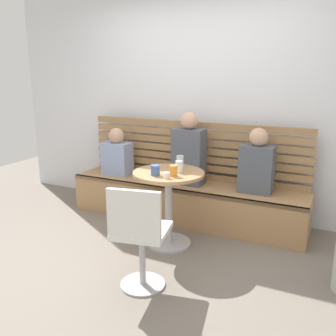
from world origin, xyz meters
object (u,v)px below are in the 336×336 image
white_chair (139,235)px  person_child_middle (257,164)px  cafe_table (169,194)px  cup_glass_tall (180,162)px  person_adult (189,152)px  person_child_left (117,154)px  cup_water_clear (179,166)px  cup_espresso_small (167,175)px  cup_mug_blue (155,170)px  booth_bench (184,202)px  cup_tumbler_orange (173,171)px

white_chair → person_child_middle: 1.60m
cafe_table → person_child_middle: bearing=44.4°
cup_glass_tall → person_adult: bearing=101.9°
white_chair → person_adult: person_adult is taller
white_chair → person_child_left: (-1.15, 1.45, 0.22)m
cafe_table → cup_water_clear: cup_water_clear is taller
cup_espresso_small → white_chair: bearing=-83.8°
person_adult → cup_espresso_small: bearing=-80.5°
person_child_left → cup_mug_blue: (0.95, -0.80, 0.10)m
person_child_middle → cup_mug_blue: (-0.74, -0.83, 0.05)m
person_child_left → cup_glass_tall: (1.04, -0.45, 0.11)m
cup_mug_blue → cup_glass_tall: bearing=76.2°
cafe_table → cup_mug_blue: 0.32m
cup_mug_blue → cup_glass_tall: 0.37m
cup_mug_blue → booth_bench: bearing=93.4°
cafe_table → white_chair: bearing=-79.9°
cup_mug_blue → person_adult: bearing=90.5°
person_child_middle → cup_water_clear: 0.87m
cup_glass_tall → cup_espresso_small: bearing=-83.2°
cup_espresso_small → cafe_table: bearing=111.0°
booth_bench → person_child_middle: bearing=2.7°
cup_water_clear → cup_mug_blue: size_ratio=1.16×
booth_bench → cup_espresso_small: (0.18, -0.84, 0.55)m
person_child_left → person_child_middle: 1.69m
booth_bench → cafe_table: size_ratio=3.65×
cup_water_clear → cup_tumbler_orange: (0.01, -0.15, -0.01)m
person_child_middle → cup_water_clear: person_child_middle is taller
cafe_table → white_chair: 0.83m
booth_bench → cafe_table: cafe_table is taller
cafe_table → cup_espresso_small: bearing=-69.0°
cup_mug_blue → person_child_middle: bearing=48.3°
cup_water_clear → cup_tumbler_orange: size_ratio=1.10×
person_child_left → cup_mug_blue: person_child_left is taller
person_child_middle → cup_water_clear: size_ratio=6.12×
booth_bench → cup_tumbler_orange: 0.96m
cafe_table → person_adult: size_ratio=0.92×
cafe_table → person_child_left: (-1.01, 0.64, 0.17)m
cup_tumbler_orange → person_child_left: bearing=145.8°
cup_glass_tall → cup_mug_blue: bearing=-103.8°
cup_tumbler_orange → cup_glass_tall: bearing=103.1°
cafe_table → person_child_left: 1.21m
cup_espresso_small → cup_water_clear: bearing=87.0°
cup_espresso_small → booth_bench: bearing=102.3°
cup_water_clear → cup_espresso_small: (-0.01, -0.24, -0.03)m
white_chair → cup_tumbler_orange: bearing=93.4°
cup_espresso_small → cup_glass_tall: size_ratio=0.47×
person_adult → cup_mug_blue: (0.01, -0.81, -0.01)m
white_chair → cup_tumbler_orange: white_chair is taller
cup_tumbler_orange → white_chair: bearing=-86.6°
cup_espresso_small → cup_tumbler_orange: bearing=75.7°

